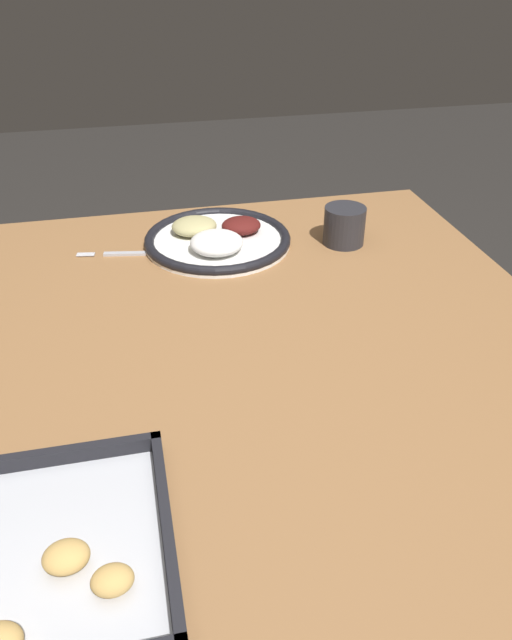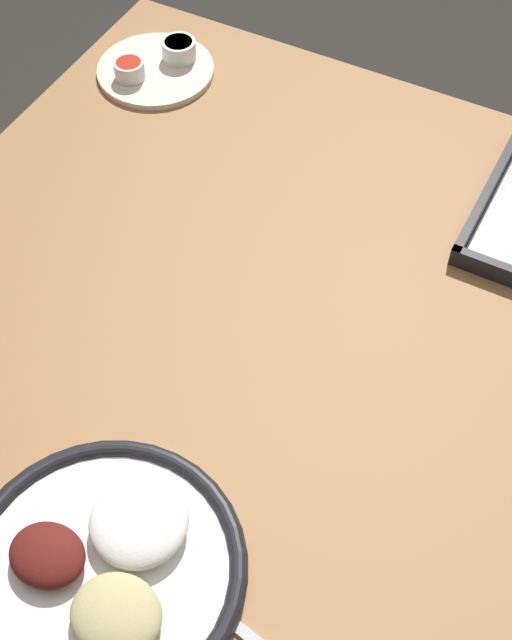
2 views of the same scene
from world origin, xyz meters
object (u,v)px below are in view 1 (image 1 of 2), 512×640
Objects in this scene: baking_tray at (9,571)px; drinking_cup at (344,225)px; fork at (131,254)px; dinner_plate at (217,238)px.

drinking_cup reaches higher than baking_tray.
fork is at bearing -102.51° from baking_tray.
dinner_plate is 3.56× the size of drinking_cup.
fork is (0.17, 0.01, -0.01)m from dinner_plate.
drinking_cup is (-0.25, 0.05, 0.02)m from dinner_plate.
dinner_plate is at bearing -167.61° from fork.
baking_tray is (0.16, 0.70, 0.01)m from fork.
baking_tray is (0.33, 0.71, -0.00)m from dinner_plate.
drinking_cup is (-0.58, -0.66, 0.03)m from baking_tray.
fork is 2.29× the size of drinking_cup.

